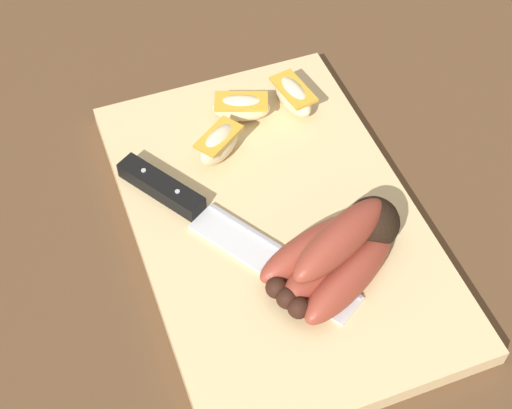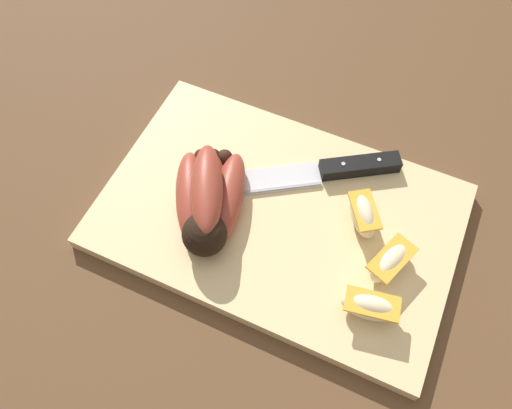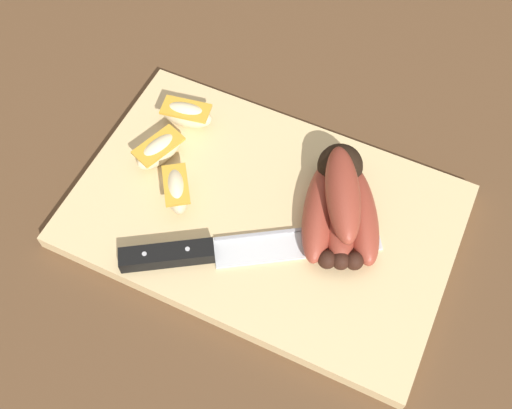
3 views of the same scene
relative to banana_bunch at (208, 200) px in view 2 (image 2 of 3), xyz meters
name	(u,v)px [view 2 (image 2 of 3)]	position (x,y,z in m)	size (l,w,h in m)	color
ground_plane	(283,210)	(-0.08, -0.05, -0.04)	(6.00, 6.00, 0.00)	brown
cutting_board	(282,217)	(-0.08, -0.03, -0.03)	(0.42, 0.27, 0.02)	#DBBC84
banana_bunch	(208,200)	(0.00, 0.00, 0.00)	(0.12, 0.15, 0.07)	black
chefs_knife	(321,172)	(-0.10, -0.10, -0.02)	(0.25, 0.17, 0.02)	silver
apple_wedge_near	(363,215)	(-0.17, -0.06, -0.01)	(0.05, 0.06, 0.04)	beige
apple_wedge_middle	(390,261)	(-0.22, -0.02, -0.01)	(0.05, 0.07, 0.03)	beige
apple_wedge_far	(371,307)	(-0.21, 0.04, -0.01)	(0.07, 0.04, 0.03)	beige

